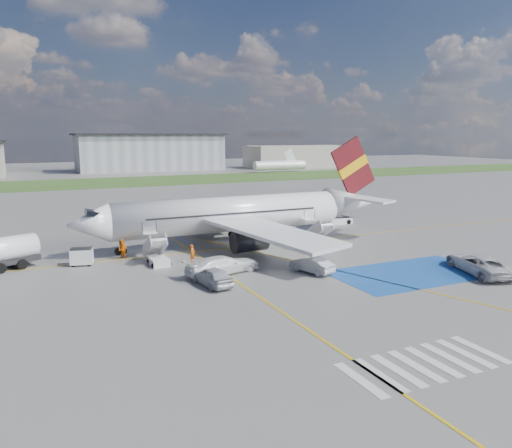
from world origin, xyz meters
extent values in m
plane|color=#60605E|center=(0.00, 0.00, 0.00)|extent=(400.00, 400.00, 0.00)
cube|color=#2D4C1E|center=(0.00, 95.00, 0.01)|extent=(400.00, 30.00, 0.01)
cube|color=gold|center=(0.00, 12.00, 0.01)|extent=(120.00, 0.20, 0.01)
cube|color=gold|center=(-5.00, -10.00, 0.01)|extent=(0.20, 60.00, 0.01)
cube|color=gold|center=(0.00, 12.00, 0.01)|extent=(20.71, 56.45, 0.01)
cube|color=#194B9A|center=(10.00, -4.00, 0.01)|extent=(14.00, 8.00, 0.01)
cube|color=silver|center=(-6.00, -18.00, 0.01)|extent=(0.60, 4.00, 0.01)
cube|color=silver|center=(-4.80, -18.00, 0.01)|extent=(0.60, 4.00, 0.01)
cube|color=silver|center=(-3.60, -18.00, 0.01)|extent=(0.60, 4.00, 0.01)
cube|color=silver|center=(-2.40, -18.00, 0.01)|extent=(0.60, 4.00, 0.01)
cube|color=silver|center=(-1.20, -18.00, 0.01)|extent=(0.60, 4.00, 0.01)
cube|color=silver|center=(0.00, -18.00, 0.01)|extent=(0.60, 4.00, 0.01)
cube|color=silver|center=(1.20, -18.00, 0.01)|extent=(0.60, 4.00, 0.01)
cube|color=silver|center=(2.40, -18.00, 0.01)|extent=(0.60, 4.00, 0.01)
cube|color=gray|center=(20.00, 135.00, 6.00)|extent=(48.00, 18.00, 12.00)
cube|color=#9C9687|center=(75.00, 128.00, 4.00)|extent=(40.00, 16.00, 8.00)
cylinder|color=white|center=(0.00, 14.00, 3.40)|extent=(26.00, 3.90, 3.90)
cone|color=white|center=(-15.00, 14.00, 3.40)|extent=(4.00, 3.90, 3.90)
cube|color=black|center=(-14.40, 14.00, 4.45)|extent=(1.67, 1.90, 0.82)
cone|color=white|center=(16.20, 14.00, 3.80)|extent=(6.50, 3.90, 3.90)
cube|color=white|center=(1.00, 5.50, 2.80)|extent=(9.86, 15.95, 1.40)
cube|color=white|center=(1.00, 22.50, 2.80)|extent=(9.86, 15.95, 1.40)
cylinder|color=#38383A|center=(0.00, 8.40, 1.40)|extent=(3.40, 2.10, 2.10)
cylinder|color=#38383A|center=(0.00, 19.60, 1.40)|extent=(3.40, 2.10, 2.10)
cube|color=#520E12|center=(16.50, 14.00, 8.20)|extent=(6.62, 0.30, 7.45)
cube|color=#FAB40D|center=(16.50, 14.00, 8.20)|extent=(4.36, 0.40, 3.08)
cube|color=white|center=(16.80, 10.80, 4.50)|extent=(4.73, 5.95, 0.49)
cube|color=white|center=(16.80, 17.20, 4.50)|extent=(4.73, 5.95, 0.49)
cube|color=black|center=(0.00, 12.04, 3.75)|extent=(19.50, 0.04, 0.18)
cube|color=black|center=(0.00, 15.96, 3.75)|extent=(19.50, 0.04, 0.18)
cube|color=white|center=(-9.50, 9.85, 1.45)|extent=(1.40, 3.73, 2.32)
cube|color=white|center=(-9.50, 11.75, 2.50)|extent=(1.40, 1.00, 0.12)
cylinder|color=black|center=(-10.20, 11.75, 3.05)|extent=(0.06, 0.06, 1.10)
cylinder|color=black|center=(-8.80, 11.75, 3.05)|extent=(0.06, 0.06, 1.10)
cube|color=white|center=(-9.50, 8.25, 0.35)|extent=(1.60, 2.40, 0.70)
cube|color=white|center=(9.00, 9.85, 1.45)|extent=(1.40, 3.73, 2.32)
cube|color=white|center=(9.00, 11.75, 2.50)|extent=(1.40, 1.00, 0.12)
cylinder|color=black|center=(8.30, 11.75, 3.05)|extent=(0.06, 0.06, 1.10)
cylinder|color=black|center=(9.70, 11.75, 3.05)|extent=(0.06, 0.06, 1.10)
cube|color=white|center=(9.00, 8.25, 0.35)|extent=(1.60, 2.40, 0.70)
cube|color=black|center=(-22.90, 12.54, 0.81)|extent=(6.81, 4.63, 0.48)
cube|color=white|center=(-16.06, 11.30, 0.85)|extent=(2.24, 1.66, 1.40)
cube|color=black|center=(-16.06, 11.30, 1.60)|extent=(2.11, 1.54, 0.12)
cube|color=white|center=(17.66, 19.59, 0.42)|extent=(5.12, 1.92, 0.84)
cube|color=black|center=(18.92, 19.53, 1.16)|extent=(3.35, 1.42, 0.94)
imported|color=#ACAEB3|center=(-7.16, 0.12, 0.78)|extent=(2.47, 4.80, 1.56)
imported|color=#A5A8AC|center=(2.18, 0.03, 0.70)|extent=(2.73, 4.50, 1.40)
imported|color=silver|center=(15.49, -6.35, 1.12)|extent=(4.45, 6.53, 2.24)
imported|color=white|center=(-5.09, 3.04, 1.05)|extent=(5.72, 3.26, 2.11)
imported|color=#DD520B|center=(-6.28, 8.03, 0.86)|extent=(0.73, 0.74, 1.73)
imported|color=orange|center=(-12.10, 12.24, 0.97)|extent=(1.18, 1.20, 1.95)
imported|color=#DF570B|center=(5.40, 8.18, 0.77)|extent=(0.62, 0.97, 1.54)
camera|label=1|loc=(-20.58, -36.74, 12.10)|focal=35.00mm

